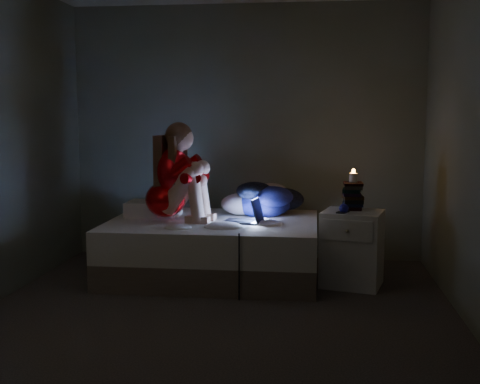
% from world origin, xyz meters
% --- Properties ---
extents(floor, '(3.60, 3.80, 0.02)m').
position_xyz_m(floor, '(0.00, 0.00, -0.01)').
color(floor, black).
rests_on(floor, ground).
extents(wall_back, '(3.60, 0.02, 2.60)m').
position_xyz_m(wall_back, '(0.00, 1.91, 1.30)').
color(wall_back, '#59614B').
rests_on(wall_back, ground).
extents(wall_front, '(3.60, 0.02, 2.60)m').
position_xyz_m(wall_front, '(0.00, -1.91, 1.30)').
color(wall_front, '#59614B').
rests_on(wall_front, ground).
extents(wall_right, '(0.02, 3.80, 2.60)m').
position_xyz_m(wall_right, '(1.81, 0.00, 1.30)').
color(wall_right, '#59614B').
rests_on(wall_right, ground).
extents(bed, '(1.90, 1.42, 0.52)m').
position_xyz_m(bed, '(-0.21, 1.10, 0.26)').
color(bed, beige).
rests_on(bed, ground).
extents(pillow, '(0.49, 0.35, 0.14)m').
position_xyz_m(pillow, '(-0.82, 1.25, 0.59)').
color(pillow, silver).
rests_on(pillow, bed).
extents(woman, '(0.61, 0.45, 0.90)m').
position_xyz_m(woman, '(-0.65, 1.06, 0.97)').
color(woman, '#9C000D').
rests_on(woman, bed).
extents(laptop, '(0.37, 0.29, 0.23)m').
position_xyz_m(laptop, '(0.07, 1.00, 0.64)').
color(laptop, black).
rests_on(laptop, bed).
extents(clothes_pile, '(0.71, 0.65, 0.35)m').
position_xyz_m(clothes_pile, '(0.21, 1.42, 0.69)').
color(clothes_pile, navy).
rests_on(clothes_pile, bed).
extents(nightstand, '(0.59, 0.55, 0.66)m').
position_xyz_m(nightstand, '(1.04, 0.92, 0.33)').
color(nightstand, silver).
rests_on(nightstand, ground).
extents(book_stack, '(0.19, 0.25, 0.24)m').
position_xyz_m(book_stack, '(1.05, 1.01, 0.78)').
color(book_stack, black).
rests_on(book_stack, nightstand).
extents(candle, '(0.07, 0.07, 0.08)m').
position_xyz_m(candle, '(1.05, 1.01, 0.94)').
color(candle, beige).
rests_on(candle, book_stack).
extents(phone, '(0.09, 0.15, 0.01)m').
position_xyz_m(phone, '(0.98, 0.80, 0.67)').
color(phone, black).
rests_on(phone, nightstand).
extents(blue_orb, '(0.08, 0.08, 0.08)m').
position_xyz_m(blue_orb, '(0.99, 0.78, 0.70)').
color(blue_orb, navy).
rests_on(blue_orb, nightstand).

